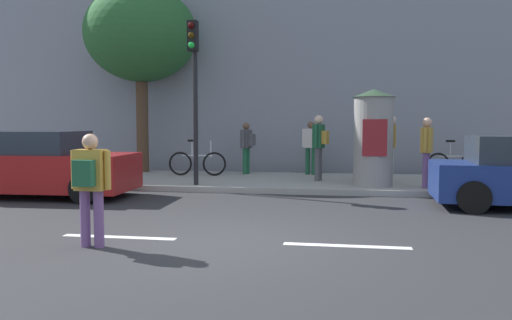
% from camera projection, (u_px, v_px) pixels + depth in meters
% --- Properties ---
extents(ground_plane, '(80.00, 80.00, 0.00)m').
position_uv_depth(ground_plane, '(229.00, 242.00, 7.44)').
color(ground_plane, '#2B2B2D').
extents(sidewalk_curb, '(36.00, 4.00, 0.15)m').
position_uv_depth(sidewalk_curb, '(282.00, 182.00, 14.32)').
color(sidewalk_curb, '#9E9B93').
rests_on(sidewalk_curb, ground_plane).
extents(lane_markings, '(25.80, 0.16, 0.01)m').
position_uv_depth(lane_markings, '(229.00, 241.00, 7.44)').
color(lane_markings, silver).
rests_on(lane_markings, ground_plane).
extents(building_backdrop, '(36.00, 5.00, 10.42)m').
position_uv_depth(building_backdrop, '(297.00, 30.00, 18.86)').
color(building_backdrop, gray).
rests_on(building_backdrop, ground_plane).
extents(traffic_light, '(0.24, 0.45, 4.13)m').
position_uv_depth(traffic_light, '(194.00, 75.00, 12.70)').
color(traffic_light, black).
rests_on(traffic_light, sidewalk_curb).
extents(poster_column, '(1.09, 1.09, 2.44)m').
position_uv_depth(poster_column, '(373.00, 137.00, 12.74)').
color(poster_column, gray).
rests_on(poster_column, sidewalk_curb).
extents(street_tree, '(3.57, 3.57, 5.96)m').
position_uv_depth(street_tree, '(141.00, 35.00, 16.16)').
color(street_tree, '#4C3826').
rests_on(street_tree, sidewalk_curb).
extents(pedestrian_in_dark_shirt, '(0.59, 0.39, 1.60)m').
position_uv_depth(pedestrian_in_dark_shirt, '(90.00, 180.00, 7.03)').
color(pedestrian_in_dark_shirt, '#724C84').
rests_on(pedestrian_in_dark_shirt, ground_plane).
extents(pedestrian_near_pole, '(0.44, 0.58, 1.61)m').
position_uv_depth(pedestrian_near_pole, '(247.00, 144.00, 15.74)').
color(pedestrian_near_pole, '#1E5938').
rests_on(pedestrian_near_pole, sidewalk_curb).
extents(pedestrian_tallest, '(0.30, 0.65, 1.80)m').
position_uv_depth(pedestrian_tallest, '(391.00, 142.00, 13.90)').
color(pedestrian_tallest, silver).
rests_on(pedestrian_tallest, sidewalk_curb).
extents(pedestrian_with_backpack, '(0.56, 0.38, 1.64)m').
position_uv_depth(pedestrian_with_backpack, '(311.00, 144.00, 15.54)').
color(pedestrian_with_backpack, '#1E5938').
rests_on(pedestrian_with_backpack, sidewalk_curb).
extents(pedestrian_with_bag, '(0.35, 0.54, 1.72)m').
position_uv_depth(pedestrian_with_bag, '(427.00, 147.00, 12.31)').
color(pedestrian_with_bag, '#724C84').
rests_on(pedestrian_with_bag, sidewalk_curb).
extents(pedestrian_in_red_top, '(0.46, 0.56, 1.80)m').
position_uv_depth(pedestrian_in_red_top, '(319.00, 142.00, 13.85)').
color(pedestrian_in_red_top, '#4C4C51').
rests_on(pedestrian_in_red_top, sidewalk_curb).
extents(bicycle_leaning, '(1.72, 0.55, 1.09)m').
position_uv_depth(bicycle_leaning, '(455.00, 164.00, 14.93)').
color(bicycle_leaning, black).
rests_on(bicycle_leaning, sidewalk_curb).
extents(bicycle_upright, '(1.77, 0.14, 1.09)m').
position_uv_depth(bicycle_upright, '(197.00, 163.00, 15.27)').
color(bicycle_upright, black).
rests_on(bicycle_upright, sidewalk_curb).
extents(parked_car_blue, '(4.63, 2.00, 1.55)m').
position_uv_depth(parked_car_blue, '(34.00, 165.00, 11.88)').
color(parked_car_blue, maroon).
rests_on(parked_car_blue, ground_plane).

